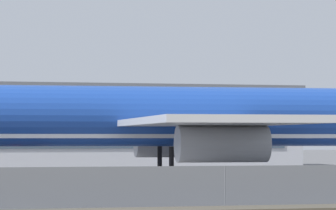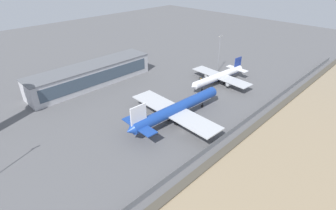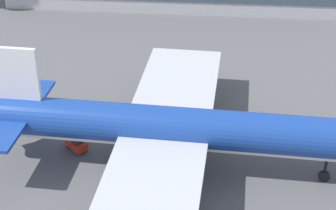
{
  "view_description": "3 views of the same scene",
  "coord_description": "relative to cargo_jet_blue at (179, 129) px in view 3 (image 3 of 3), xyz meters",
  "views": [
    {
      "loc": [
        -16.88,
        -71.89,
        4.31
      ],
      "look_at": [
        2.54,
        9.03,
        7.09
      ],
      "focal_mm": 105.0,
      "sensor_mm": 36.0,
      "label": 1
    },
    {
      "loc": [
        -69.01,
        -59.85,
        63.18
      ],
      "look_at": [
        5.27,
        13.34,
        5.3
      ],
      "focal_mm": 28.0,
      "sensor_mm": 36.0,
      "label": 2
    },
    {
      "loc": [
        8.7,
        -49.41,
        42.14
      ],
      "look_at": [
        2.22,
        17.77,
        3.09
      ],
      "focal_mm": 60.0,
      "sensor_mm": 36.0,
      "label": 3
    }
  ],
  "objects": [
    {
      "name": "cargo_jet_blue",
      "position": [
        0.0,
        0.0,
        0.0
      ],
      "size": [
        54.59,
        46.97,
        15.39
      ],
      "color": "#193D93",
      "rests_on": "ground"
    },
    {
      "name": "ground_plane",
      "position": [
        -4.51,
        -7.38,
        -5.87
      ],
      "size": [
        500.0,
        500.0,
        0.0
      ],
      "primitive_type": "plane",
      "color": "#565659"
    },
    {
      "name": "baggage_tug",
      "position": [
        -13.69,
        2.96,
        -5.06
      ],
      "size": [
        3.4,
        3.39,
        1.8
      ],
      "color": "red",
      "rests_on": "ground"
    }
  ]
}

